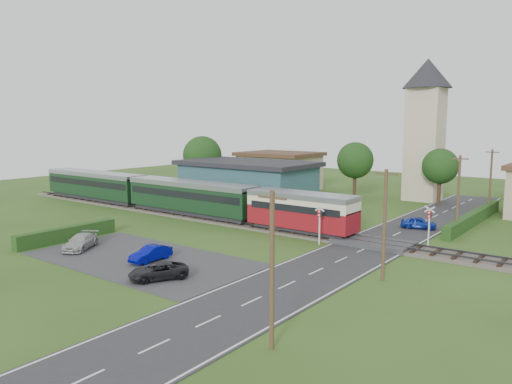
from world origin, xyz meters
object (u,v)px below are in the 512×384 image
Objects in this scene: crossing_signal_near at (320,219)px; pedestrian_far at (166,196)px; station_building at (247,183)px; crossing_signal_far at (429,220)px; train at (170,194)px; church_tower at (426,119)px; car_park_silver at (81,242)px; car_on_road at (419,223)px; car_park_blue at (151,254)px; pedestrian_near at (280,208)px; house_west at (280,171)px; equipment_hut at (164,191)px; car_park_dark at (158,271)px.

pedestrian_far is at bearing 168.02° from crossing_signal_near.
station_building reaches higher than crossing_signal_far.
train is 32.95m from church_tower.
crossing_signal_near is 1.96× the size of pedestrian_far.
station_building is at bearing 164.37° from crossing_signal_far.
train reaches higher than car_park_silver.
church_tower is at bearing 1.06° from car_on_road.
crossing_signal_far is at bearing 47.74° from car_park_blue.
car_park_silver is 2.33× the size of pedestrian_far.
pedestrian_near is (-0.89, 17.38, 0.78)m from car_park_blue.
car_park_silver is (-18.23, -23.41, 0.05)m from car_on_road.
house_west reaches higher than train.
equipment_hut is 0.80× the size of car_on_road.
train is 19.19m from car_park_blue.
car_park_blue is (-6.95, -11.62, -1.52)m from crossing_signal_near.
station_building is 23.89m from church_tower.
church_tower is at bearing 54.47° from train.
pedestrian_far reaches higher than car_on_road.
church_tower is at bearing 41.99° from car_park_silver.
church_tower reaches higher than pedestrian_near.
crossing_signal_far is (8.60, -23.61, -8.08)m from church_tower.
pedestrian_near is at bearing -95.84° from pedestrian_far.
car_park_silver is (6.06, -15.05, -1.53)m from train.
house_west is at bearing 81.38° from equipment_hut.
station_building reaches higher than car_park_silver.
pedestrian_far is (-21.96, -23.45, -8.94)m from church_tower.
church_tower is 41.54m from car_park_blue.
station_building is 14.87m from house_west.
car_on_road is 25.07m from car_park_blue.
car_park_dark is (3.56, -2.47, -0.02)m from car_park_blue.
pedestrian_far is (-3.39, 2.55, -0.89)m from train.
pedestrian_far is at bearing 143.07° from train.
house_west is 3.37× the size of car_on_road.
train reaches higher than car_on_road.
pedestrian_near is (-7.85, 5.76, -0.74)m from crossing_signal_near.
station_building is 8.42× the size of pedestrian_near.
pedestrian_far is at bearing 133.20° from car_park_blue.
crossing_signal_far reaches higher than pedestrian_near.
church_tower reaches higher than pedestrian_far.
car_park_silver is (-12.50, -41.05, -9.58)m from church_tower.
station_building is 4.88× the size of crossing_signal_near.
equipment_hut is at bearing 167.06° from crossing_signal_near.
car_park_silver is 2.04× the size of pedestrian_near.
station_building is (8.00, 5.79, 0.95)m from equipment_hut.
pedestrian_near is at bearing 95.37° from car_on_road.
pedestrian_near is at bearing 132.11° from car_park_dark.
church_tower reaches higher than car_park_blue.
pedestrian_near reaches higher than car_park_silver.
pedestrian_near is (8.55, -5.64, -1.29)m from station_building.
equipment_hut is 20.05m from house_west.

